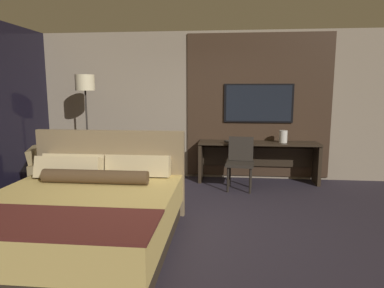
{
  "coord_description": "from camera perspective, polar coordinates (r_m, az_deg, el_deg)",
  "views": [
    {
      "loc": [
        0.6,
        -4.04,
        1.72
      ],
      "look_at": [
        0.11,
        0.86,
        0.93
      ],
      "focal_mm": 32.0,
      "sensor_mm": 36.0,
      "label": 1
    }
  ],
  "objects": [
    {
      "name": "vase_tall",
      "position": [
        6.46,
        14.96,
        1.21
      ],
      "size": [
        0.15,
        0.15,
        0.22
      ],
      "color": "silver",
      "rests_on": "desk"
    },
    {
      "name": "bed",
      "position": [
        4.06,
        -18.06,
        -11.21
      ],
      "size": [
        2.06,
        2.23,
        1.17
      ],
      "color": "#33281E",
      "rests_on": "ground_plane"
    },
    {
      "name": "book",
      "position": [
        6.34,
        6.57,
        0.44
      ],
      "size": [
        0.25,
        0.21,
        0.03
      ],
      "color": "#332D28",
      "rests_on": "desk"
    },
    {
      "name": "floor_lamp",
      "position": [
        6.49,
        -17.35,
        8.29
      ],
      "size": [
        0.34,
        0.34,
        1.98
      ],
      "color": "#282623",
      "rests_on": "ground_plane"
    },
    {
      "name": "desk_chair",
      "position": [
        5.98,
        8.07,
        -2.35
      ],
      "size": [
        0.51,
        0.51,
        0.9
      ],
      "rotation": [
        0.0,
        0.0,
        -0.11
      ],
      "color": "#28231E",
      "rests_on": "ground_plane"
    },
    {
      "name": "armchair_by_window",
      "position": [
        6.1,
        -21.37,
        -5.27
      ],
      "size": [
        1.1,
        1.13,
        0.8
      ],
      "rotation": [
        0.0,
        0.0,
        1.94
      ],
      "color": "olive",
      "rests_on": "ground_plane"
    },
    {
      "name": "desk",
      "position": [
        6.5,
        10.92,
        -1.64
      ],
      "size": [
        2.2,
        0.49,
        0.75
      ],
      "color": "#2D2319",
      "rests_on": "ground_plane"
    },
    {
      "name": "ground_plane",
      "position": [
        4.43,
        -2.56,
        -13.75
      ],
      "size": [
        16.0,
        16.0,
        0.0
      ],
      "primitive_type": "plane",
      "color": "#28232D"
    },
    {
      "name": "wall_back_tv_panel",
      "position": [
        6.65,
        2.15,
        6.35
      ],
      "size": [
        7.2,
        0.09,
        2.8
      ],
      "color": "gray",
      "rests_on": "ground_plane"
    },
    {
      "name": "tv",
      "position": [
        6.59,
        11.02,
        6.69
      ],
      "size": [
        1.29,
        0.04,
        0.73
      ],
      "color": "black"
    }
  ]
}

